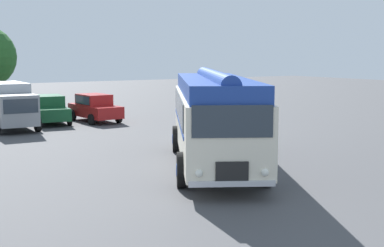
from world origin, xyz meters
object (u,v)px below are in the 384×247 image
Objects in this scene: box_van at (8,104)px; vintage_bus at (214,115)px; car_mid_left at (95,108)px; car_near_left at (49,109)px.

vintage_bus is at bearing -74.55° from box_van.
vintage_bus is 14.61m from car_mid_left.
car_near_left is at bearing 95.22° from vintage_bus.
box_van is at bearing 105.45° from vintage_bus.
box_van reaches higher than car_mid_left.
car_near_left is (-1.38, 15.10, -1.05)m from vintage_bus.
vintage_bus is 15.19m from car_near_left.
vintage_bus is 14.79m from box_van.
vintage_bus is at bearing -84.78° from car_near_left.
box_van is (-3.94, 14.24, -0.53)m from vintage_bus.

